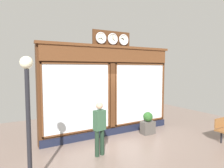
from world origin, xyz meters
TOP-DOWN VIEW (x-y plane):
  - ground_plane at (0.00, 2.80)m, footprint 14.00×14.00m
  - shop_facade at (-0.00, -0.13)m, footprint 5.84×0.42m
  - pedestrian at (1.31, 1.49)m, footprint 0.40×0.29m
  - street_lamp at (3.45, 2.28)m, footprint 0.28×0.28m
  - planter_box at (-1.36, 0.63)m, footprint 0.56×0.36m
  - planter_shrub at (-1.36, 0.63)m, footprint 0.39×0.39m

SIDE VIEW (x-z plane):
  - ground_plane at x=0.00m, z-range 0.00..0.00m
  - planter_box at x=-1.36m, z-range 0.00..0.52m
  - planter_shrub at x=-1.36m, z-range 0.52..0.92m
  - pedestrian at x=1.31m, z-range 0.09..1.78m
  - shop_facade at x=0.00m, z-range -0.26..3.94m
  - street_lamp at x=3.45m, z-range 0.53..3.53m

